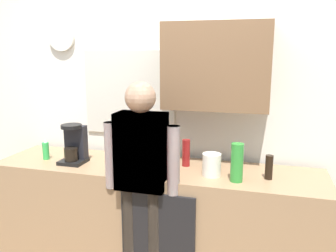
{
  "coord_description": "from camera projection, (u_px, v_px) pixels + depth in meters",
  "views": [
    {
      "loc": [
        0.84,
        -2.26,
        1.79
      ],
      "look_at": [
        0.13,
        0.25,
        1.24
      ],
      "focal_mm": 37.16,
      "sensor_mm": 36.0,
      "label": 1
    }
  ],
  "objects": [
    {
      "name": "person_at_sink",
      "position": [
        142.0,
        171.0,
        2.53
      ],
      "size": [
        0.57,
        0.22,
        1.6
      ],
      "rotation": [
        0.0,
        0.0,
        -0.15
      ],
      "color": "black",
      "rests_on": "ground_plane"
    },
    {
      "name": "person_guest",
      "position": [
        142.0,
        171.0,
        2.53
      ],
      "size": [
        0.57,
        0.22,
        1.6
      ],
      "rotation": [
        0.0,
        0.0,
        2.55
      ],
      "color": "brown",
      "rests_on": "ground_plane"
    },
    {
      "name": "bottle_clear_soda",
      "position": [
        237.0,
        163.0,
        2.47
      ],
      "size": [
        0.09,
        0.09,
        0.28
      ],
      "primitive_type": "cylinder",
      "color": "#2D8C33",
      "rests_on": "kitchen_counter"
    },
    {
      "name": "kitchen_counter",
      "position": [
        155.0,
        217.0,
        2.91
      ],
      "size": [
        2.67,
        0.64,
        0.89
      ],
      "primitive_type": "cube",
      "color": "#937251",
      "rests_on": "ground_plane"
    },
    {
      "name": "dish_soap",
      "position": [
        46.0,
        150.0,
        3.0
      ],
      "size": [
        0.06,
        0.06,
        0.18
      ],
      "color": "green",
      "rests_on": "kitchen_counter"
    },
    {
      "name": "back_wall_assembly",
      "position": [
        173.0,
        103.0,
        3.09
      ],
      "size": [
        4.27,
        0.42,
        2.6
      ],
      "color": "silver",
      "rests_on": "ground_plane"
    },
    {
      "name": "coffee_maker",
      "position": [
        74.0,
        145.0,
        2.91
      ],
      "size": [
        0.2,
        0.2,
        0.33
      ],
      "color": "black",
      "rests_on": "kitchen_counter"
    },
    {
      "name": "dishwasher_panel",
      "position": [
        158.0,
        245.0,
        2.57
      ],
      "size": [
        0.56,
        0.02,
        0.8
      ],
      "primitive_type": "cube",
      "color": "black",
      "rests_on": "ground_plane"
    },
    {
      "name": "bottle_red_vinegar",
      "position": [
        186.0,
        153.0,
        2.82
      ],
      "size": [
        0.06,
        0.06,
        0.22
      ],
      "primitive_type": "cylinder",
      "color": "maroon",
      "rests_on": "kitchen_counter"
    },
    {
      "name": "cup_yellow_cup",
      "position": [
        146.0,
        164.0,
        2.75
      ],
      "size": [
        0.07,
        0.07,
        0.08
      ],
      "primitive_type": "cylinder",
      "color": "yellow",
      "rests_on": "kitchen_counter"
    },
    {
      "name": "bottle_dark_sauce",
      "position": [
        269.0,
        167.0,
        2.53
      ],
      "size": [
        0.06,
        0.06,
        0.18
      ],
      "primitive_type": "cylinder",
      "color": "black",
      "rests_on": "kitchen_counter"
    },
    {
      "name": "storage_canister",
      "position": [
        212.0,
        165.0,
        2.6
      ],
      "size": [
        0.14,
        0.14,
        0.17
      ],
      "primitive_type": "cylinder",
      "color": "silver",
      "rests_on": "kitchen_counter"
    }
  ]
}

